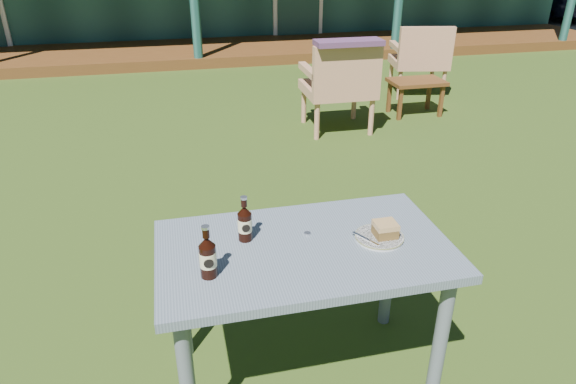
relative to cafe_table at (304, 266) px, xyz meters
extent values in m
plane|color=#334916|center=(0.00, 1.60, -0.62)|extent=(80.00, 80.00, 0.00)
cube|color=#583215|center=(0.00, 7.20, -0.54)|extent=(15.00, 1.80, 0.16)
cube|color=slate|center=(0.00, 0.00, 0.08)|extent=(1.20, 0.70, 0.04)
cylinder|color=slate|center=(0.52, -0.27, -0.28)|extent=(0.06, 0.06, 0.68)
cylinder|color=slate|center=(-0.52, 0.27, -0.28)|extent=(0.06, 0.06, 0.68)
cylinder|color=slate|center=(0.52, 0.27, -0.28)|extent=(0.06, 0.06, 0.68)
cylinder|color=silver|center=(0.32, -0.02, 0.11)|extent=(0.20, 0.20, 0.01)
cylinder|color=olive|center=(0.32, -0.02, 0.11)|extent=(0.20, 0.20, 0.00)
cube|color=brown|center=(0.34, -0.02, 0.14)|extent=(0.09, 0.08, 0.04)
cube|color=tan|center=(0.34, -0.02, 0.17)|extent=(0.09, 0.09, 0.02)
cube|color=silver|center=(0.25, -0.03, 0.12)|extent=(0.08, 0.13, 0.00)
cylinder|color=black|center=(-0.23, 0.10, 0.16)|extent=(0.06, 0.06, 0.12)
cone|color=black|center=(-0.23, 0.10, 0.24)|extent=(0.06, 0.06, 0.03)
cylinder|color=black|center=(-0.23, 0.10, 0.28)|extent=(0.02, 0.02, 0.03)
cylinder|color=silver|center=(-0.23, 0.10, 0.30)|extent=(0.03, 0.03, 0.01)
cylinder|color=beige|center=(-0.23, 0.10, 0.17)|extent=(0.06, 0.06, 0.06)
cylinder|color=black|center=(-0.23, 0.07, 0.17)|extent=(0.03, 0.00, 0.03)
cylinder|color=black|center=(-0.40, -0.12, 0.17)|extent=(0.06, 0.06, 0.13)
cone|color=black|center=(-0.40, -0.12, 0.25)|extent=(0.06, 0.06, 0.04)
cylinder|color=black|center=(-0.40, -0.12, 0.29)|extent=(0.03, 0.03, 0.04)
cylinder|color=silver|center=(-0.40, -0.12, 0.31)|extent=(0.03, 0.03, 0.01)
cylinder|color=beige|center=(-0.40, -0.12, 0.18)|extent=(0.06, 0.06, 0.06)
cylinder|color=black|center=(-0.40, -0.15, 0.18)|extent=(0.04, 0.00, 0.04)
cylinder|color=silver|center=(0.03, 0.09, 0.11)|extent=(0.03, 0.03, 0.01)
cube|color=tan|center=(1.22, 3.26, -0.19)|extent=(0.69, 0.65, 0.10)
cube|color=tan|center=(1.21, 2.98, 0.08)|extent=(0.68, 0.09, 0.45)
cube|color=tan|center=(1.52, 3.28, 0.01)|extent=(0.08, 0.60, 0.06)
cube|color=tan|center=(0.91, 3.29, 0.01)|extent=(0.08, 0.60, 0.06)
cylinder|color=tan|center=(1.51, 3.53, -0.43)|extent=(0.05, 0.05, 0.38)
cylinder|color=tan|center=(0.93, 3.53, -0.43)|extent=(0.05, 0.05, 0.38)
cylinder|color=tan|center=(1.50, 2.99, -0.43)|extent=(0.05, 0.05, 0.38)
cylinder|color=tan|center=(0.92, 3.00, -0.43)|extent=(0.05, 0.05, 0.38)
cube|color=tan|center=(2.64, 4.31, -0.21)|extent=(0.76, 0.73, 0.09)
cube|color=tan|center=(2.58, 4.05, 0.05)|extent=(0.66, 0.21, 0.43)
cube|color=tan|center=(2.93, 4.27, -0.02)|extent=(0.18, 0.57, 0.06)
cube|color=tan|center=(2.35, 4.39, -0.02)|extent=(0.18, 0.57, 0.06)
cylinder|color=tan|center=(2.96, 4.51, -0.44)|extent=(0.05, 0.05, 0.36)
cylinder|color=tan|center=(2.42, 4.62, -0.44)|extent=(0.05, 0.05, 0.36)
cylinder|color=tan|center=(2.86, 4.01, -0.44)|extent=(0.05, 0.05, 0.36)
cylinder|color=tan|center=(2.31, 4.12, -0.44)|extent=(0.05, 0.05, 0.36)
cube|color=#543152|center=(1.21, 2.98, 0.33)|extent=(0.65, 0.25, 0.05)
cube|color=#583215|center=(2.24, 3.52, -0.24)|extent=(0.60, 0.40, 0.04)
cube|color=#583215|center=(1.99, 3.37, -0.44)|extent=(0.04, 0.04, 0.36)
cube|color=#583215|center=(2.49, 3.37, -0.44)|extent=(0.04, 0.04, 0.36)
cube|color=#583215|center=(1.99, 3.67, -0.44)|extent=(0.04, 0.04, 0.36)
cube|color=#583215|center=(2.49, 3.67, -0.44)|extent=(0.04, 0.04, 0.36)
camera|label=1|loc=(-0.47, -1.71, 1.24)|focal=32.00mm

